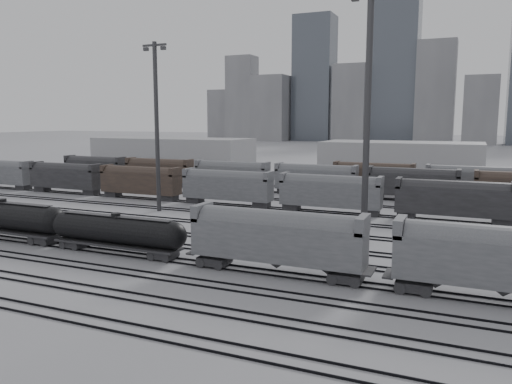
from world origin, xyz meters
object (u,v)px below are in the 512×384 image
at_px(tank_car_b, 116,231).
at_px(hopper_car_b, 506,258).
at_px(light_mast_c, 367,111).
at_px(tank_car_a, 3,217).
at_px(hopper_car_a, 277,236).

xyz_separation_m(tank_car_b, hopper_car_b, (35.83, 0.00, 1.21)).
bearing_deg(light_mast_c, hopper_car_b, -47.00).
height_order(tank_car_a, light_mast_c, light_mast_c).
distance_m(tank_car_b, hopper_car_b, 35.86).
xyz_separation_m(tank_car_a, tank_car_b, (16.25, -0.00, -0.24)).
distance_m(tank_car_a, tank_car_b, 16.25).
height_order(tank_car_a, hopper_car_b, hopper_car_b).
xyz_separation_m(hopper_car_a, light_mast_c, (4.88, 14.28, 11.07)).
xyz_separation_m(hopper_car_b, light_mast_c, (-13.31, 14.28, 11.00)).
relative_size(tank_car_b, hopper_car_a, 1.04).
distance_m(hopper_car_b, light_mast_c, 22.41).
distance_m(hopper_car_a, hopper_car_b, 18.20).
bearing_deg(hopper_car_a, hopper_car_b, 0.00).
distance_m(tank_car_a, hopper_car_a, 33.90).
bearing_deg(hopper_car_b, tank_car_a, 180.00).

